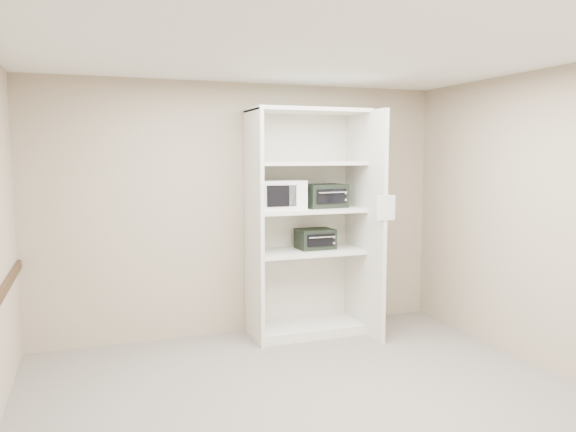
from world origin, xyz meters
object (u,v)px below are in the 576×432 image
object	(u,v)px
shelving_unit	(311,230)
microwave	(279,195)
toaster_oven_lower	(315,239)
toaster_oven_upper	(324,196)

from	to	relation	value
shelving_unit	microwave	size ratio (longest dim) A/B	4.79
microwave	toaster_oven_lower	bearing A→B (deg)	3.19
toaster_oven_upper	toaster_oven_lower	bearing A→B (deg)	170.05
toaster_oven_upper	toaster_oven_lower	size ratio (longest dim) A/B	1.13
microwave	toaster_oven_upper	xyz separation A→B (m)	(0.52, 0.00, -0.03)
microwave	toaster_oven_upper	world-z (taller)	microwave
shelving_unit	toaster_oven_upper	world-z (taller)	shelving_unit
shelving_unit	microwave	bearing A→B (deg)	175.72
shelving_unit	microwave	xyz separation A→B (m)	(-0.36, 0.03, 0.39)
toaster_oven_upper	toaster_oven_lower	world-z (taller)	toaster_oven_upper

